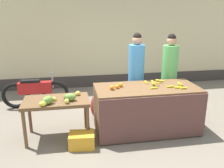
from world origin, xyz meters
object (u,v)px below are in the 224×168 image
vendor_woman_green_shirt (169,75)px  produce_sack (98,106)px  parked_motorcycle (35,92)px  vendor_woman_blue_shirt (136,76)px  produce_crate (82,140)px

vendor_woman_green_shirt → produce_sack: (-1.61, -0.00, -0.65)m
parked_motorcycle → produce_sack: size_ratio=2.84×
vendor_woman_blue_shirt → vendor_woman_green_shirt: 0.76m
vendor_woman_blue_shirt → produce_sack: vendor_woman_blue_shirt is taller
parked_motorcycle → produce_crate: 2.31m
produce_sack → produce_crate: bearing=-110.5°
produce_crate → parked_motorcycle: bearing=116.3°
produce_crate → produce_sack: 1.21m
vendor_woman_blue_shirt → vendor_woman_green_shirt: size_ratio=1.02×
vendor_woman_blue_shirt → produce_crate: bearing=-138.3°
parked_motorcycle → produce_crate: (1.01, -2.06, -0.27)m
parked_motorcycle → produce_crate: size_ratio=3.64×
produce_crate → produce_sack: bearing=69.5°
vendor_woman_green_shirt → produce_sack: vendor_woman_green_shirt is taller
parked_motorcycle → produce_sack: (1.43, -0.93, -0.12)m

